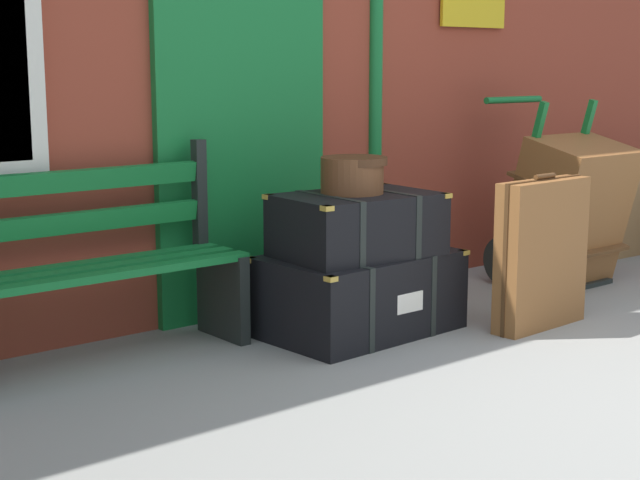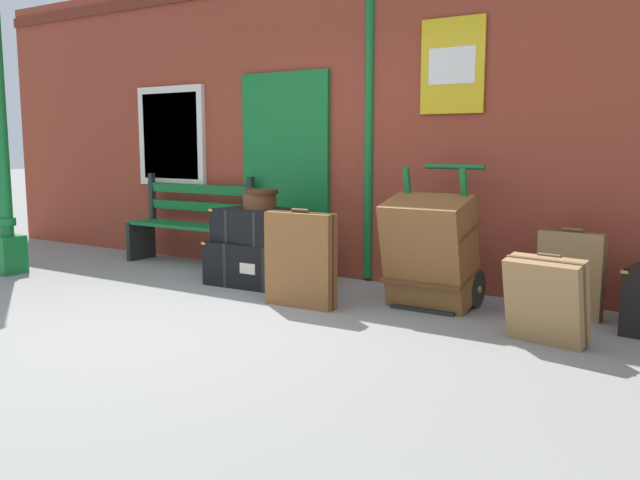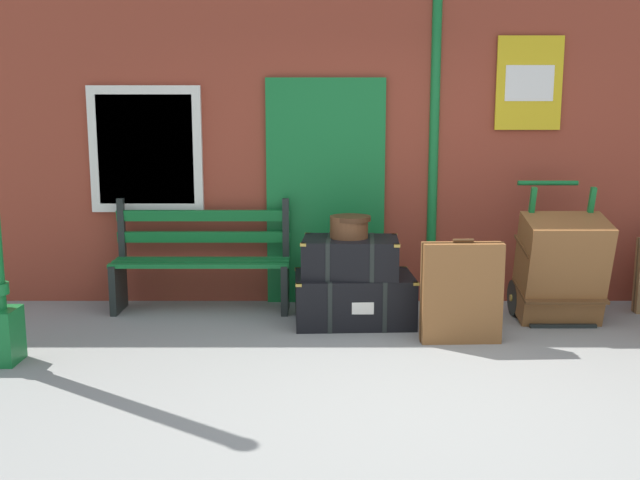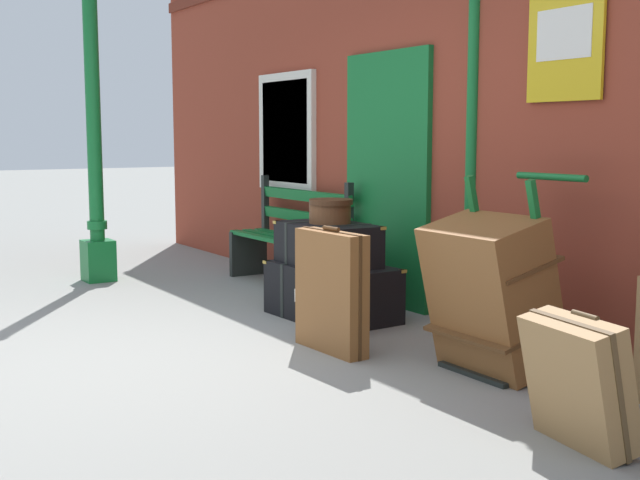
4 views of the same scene
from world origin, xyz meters
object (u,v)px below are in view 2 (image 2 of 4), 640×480
at_px(platform_bench, 191,226).
at_px(suitcase_olive, 546,300).
at_px(large_brown_trunk, 430,252).
at_px(suitcase_slate, 300,260).
at_px(lamp_post, 2,162).
at_px(round_hatbox, 260,197).
at_px(steamer_trunk_base, 264,263).
at_px(porters_trolley, 438,273).
at_px(suitcase_cream, 570,275).
at_px(steamer_trunk_middle, 259,225).

height_order(platform_bench, suitcase_olive, platform_bench).
distance_m(large_brown_trunk, suitcase_slate, 1.08).
distance_m(lamp_post, round_hatbox, 2.79).
height_order(steamer_trunk_base, round_hatbox, round_hatbox).
relative_size(lamp_post, porters_trolley, 2.60).
xyz_separation_m(steamer_trunk_base, porters_trolley, (1.76, 0.15, 0.06)).
distance_m(platform_bench, porters_trolley, 3.14).
height_order(lamp_post, large_brown_trunk, lamp_post).
xyz_separation_m(steamer_trunk_base, suitcase_cream, (2.80, 0.30, 0.13)).
bearing_deg(suitcase_cream, large_brown_trunk, -162.70).
xyz_separation_m(lamp_post, steamer_trunk_middle, (2.58, 1.00, -0.60)).
distance_m(steamer_trunk_base, round_hatbox, 0.64).
xyz_separation_m(platform_bench, suitcase_slate, (2.18, -0.97, -0.05)).
xyz_separation_m(steamer_trunk_base, suitcase_olive, (2.84, -0.52, 0.10)).
bearing_deg(round_hatbox, platform_bench, 162.38).
xyz_separation_m(lamp_post, porters_trolley, (4.37, 1.18, -0.91)).
xyz_separation_m(platform_bench, steamer_trunk_base, (1.37, -0.43, -0.23)).
bearing_deg(steamer_trunk_base, lamp_post, -158.56).
relative_size(lamp_post, large_brown_trunk, 3.21).
relative_size(steamer_trunk_base, large_brown_trunk, 1.08).
relative_size(steamer_trunk_base, porters_trolley, 0.88).
height_order(round_hatbox, large_brown_trunk, large_brown_trunk).
height_order(steamer_trunk_base, large_brown_trunk, large_brown_trunk).
relative_size(porters_trolley, suitcase_cream, 1.64).
distance_m(platform_bench, suitcase_olive, 4.32).
distance_m(large_brown_trunk, suitcase_cream, 1.10).
height_order(porters_trolley, suitcase_olive, porters_trolley).
relative_size(suitcase_slate, suitcase_olive, 1.33).
height_order(round_hatbox, suitcase_olive, round_hatbox).
bearing_deg(large_brown_trunk, lamp_post, -167.08).
distance_m(lamp_post, suitcase_olive, 5.54).
height_order(round_hatbox, porters_trolley, porters_trolley).
distance_m(lamp_post, suitcase_slate, 3.55).
bearing_deg(steamer_trunk_base, large_brown_trunk, -0.77).
height_order(steamer_trunk_middle, suitcase_olive, steamer_trunk_middle).
distance_m(round_hatbox, suitcase_slate, 1.11).
bearing_deg(suitcase_olive, large_brown_trunk, 155.26).
height_order(steamer_trunk_base, porters_trolley, porters_trolley).
bearing_deg(suitcase_slate, suitcase_olive, 0.52).
xyz_separation_m(steamer_trunk_base, round_hatbox, (-0.04, 0.01, 0.64)).
distance_m(lamp_post, steamer_trunk_middle, 2.83).
relative_size(lamp_post, suitcase_olive, 4.93).
height_order(steamer_trunk_base, suitcase_cream, suitcase_cream).
bearing_deg(suitcase_slate, steamer_trunk_middle, 148.49).
xyz_separation_m(lamp_post, suitcase_olive, (5.45, 0.50, -0.87)).
height_order(suitcase_cream, suitcase_slate, suitcase_slate).
xyz_separation_m(large_brown_trunk, suitcase_cream, (1.05, 0.33, -0.14)).
bearing_deg(large_brown_trunk, porters_trolley, 90.00).
relative_size(platform_bench, suitcase_cream, 2.22).
relative_size(porters_trolley, suitcase_olive, 1.90).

